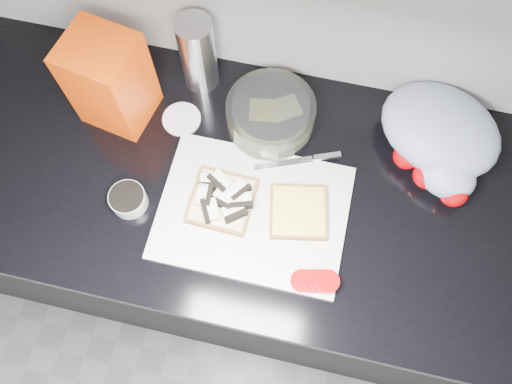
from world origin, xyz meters
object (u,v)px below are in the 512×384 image
cutting_board (253,212)px  steel_canister (198,54)px  glass_bowl (271,116)px  bread_bag (110,81)px

cutting_board → steel_canister: bearing=122.7°
cutting_board → glass_bowl: 0.22m
cutting_board → glass_bowl: (-0.01, 0.22, 0.03)m
glass_bowl → bread_bag: bearing=-174.3°
glass_bowl → steel_canister: steel_canister is taller
glass_bowl → bread_bag: (-0.35, -0.03, 0.07)m
cutting_board → bread_bag: (-0.36, 0.19, 0.11)m
glass_bowl → bread_bag: size_ratio=0.88×
cutting_board → steel_canister: size_ratio=2.05×
glass_bowl → steel_canister: bearing=155.3°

